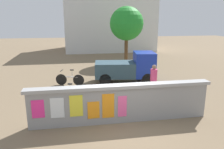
% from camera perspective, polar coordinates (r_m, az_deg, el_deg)
% --- Properties ---
extents(ground, '(60.00, 60.00, 0.00)m').
position_cam_1_polar(ground, '(16.13, -3.60, 0.61)').
color(ground, '#7A664C').
extents(poster_wall, '(6.97, 0.42, 1.47)m').
position_cam_1_polar(poster_wall, '(8.34, 2.31, -7.37)').
color(poster_wall, gray).
rests_on(poster_wall, ground).
extents(auto_rickshaw_truck, '(3.76, 1.95, 1.85)m').
position_cam_1_polar(auto_rickshaw_truck, '(13.50, 4.18, 1.78)').
color(auto_rickshaw_truck, black).
rests_on(auto_rickshaw_truck, ground).
extents(motorcycle, '(1.90, 0.56, 0.87)m').
position_cam_1_polar(motorcycle, '(10.43, 3.61, -4.58)').
color(motorcycle, black).
rests_on(motorcycle, ground).
extents(bicycle_near, '(1.65, 0.62, 0.95)m').
position_cam_1_polar(bicycle_near, '(10.38, -9.94, -5.45)').
color(bicycle_near, black).
rests_on(bicycle_near, ground).
extents(bicycle_far, '(1.65, 0.61, 0.95)m').
position_cam_1_polar(bicycle_far, '(13.14, -10.89, -1.22)').
color(bicycle_far, black).
rests_on(bicycle_far, ground).
extents(person_walking, '(0.47, 0.47, 1.62)m').
position_cam_1_polar(person_walking, '(11.17, 10.77, -0.70)').
color(person_walking, yellow).
rests_on(person_walking, ground).
extents(tree_roadside, '(2.88, 2.88, 4.83)m').
position_cam_1_polar(tree_roadside, '(19.27, 3.80, 13.02)').
color(tree_roadside, brown).
rests_on(tree_roadside, ground).
extents(building_background, '(10.72, 7.04, 6.76)m').
position_cam_1_polar(building_background, '(27.81, -0.98, 13.54)').
color(building_background, silver).
rests_on(building_background, ground).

